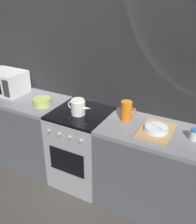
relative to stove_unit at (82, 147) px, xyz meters
name	(u,v)px	position (x,y,z in m)	size (l,w,h in m)	color
ground_plane	(83,178)	(0.00, 0.00, -0.45)	(8.00, 8.00, 0.00)	#47423D
back_wall	(95,76)	(0.00, 0.32, 0.75)	(3.60, 0.05, 2.40)	gray
counter_left	(22,128)	(-0.90, 0.00, 0.00)	(1.20, 0.60, 0.90)	#515459
stove_unit	(82,147)	(0.00, 0.00, 0.00)	(0.60, 0.63, 0.90)	#9E9EA3
counter_right	(160,172)	(0.90, 0.00, 0.00)	(1.20, 0.60, 0.90)	#515459
microwave	(7,82)	(-1.09, 0.04, 0.59)	(0.46, 0.35, 0.27)	white
kettle	(78,107)	(0.00, -0.05, 0.53)	(0.28, 0.15, 0.17)	white
mixing_bowl	(42,102)	(-0.47, -0.05, 0.49)	(0.20, 0.20, 0.08)	#B7D166
pitcher	(126,111)	(0.49, 0.07, 0.55)	(0.16, 0.11, 0.20)	orange
dish_pile	(156,130)	(0.82, -0.02, 0.47)	(0.30, 0.40, 0.07)	tan
spice_jar	(194,134)	(1.15, 0.01, 0.50)	(0.08, 0.08, 0.10)	silver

